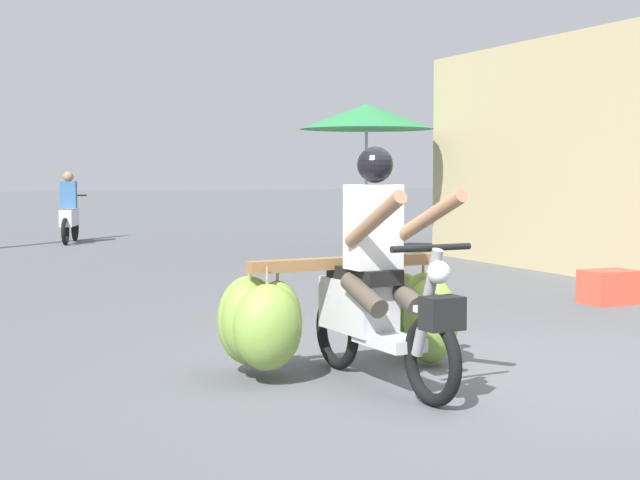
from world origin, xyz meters
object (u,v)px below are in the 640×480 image
(motorbike_distant_ahead_right, at_px, (69,214))
(produce_crate, at_px, (609,287))
(market_umbrella_near_shop, at_px, (367,117))
(motorbike_main_loaded, at_px, (336,308))

(motorbike_distant_ahead_right, xyz_separation_m, produce_crate, (3.98, -10.82, -0.39))
(market_umbrella_near_shop, bearing_deg, motorbike_distant_ahead_right, 130.35)
(motorbike_main_loaded, bearing_deg, motorbike_distant_ahead_right, 89.31)
(motorbike_distant_ahead_right, distance_m, market_umbrella_near_shop, 6.53)
(motorbike_main_loaded, xyz_separation_m, motorbike_distant_ahead_right, (0.16, 12.86, 0.09))
(produce_crate, bearing_deg, motorbike_distant_ahead_right, 110.22)
(motorbike_main_loaded, bearing_deg, market_umbrella_near_shop, 62.30)
(motorbike_main_loaded, height_order, produce_crate, motorbike_main_loaded)
(motorbike_distant_ahead_right, height_order, market_umbrella_near_shop, market_umbrella_near_shop)
(market_umbrella_near_shop, height_order, produce_crate, market_umbrella_near_shop)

